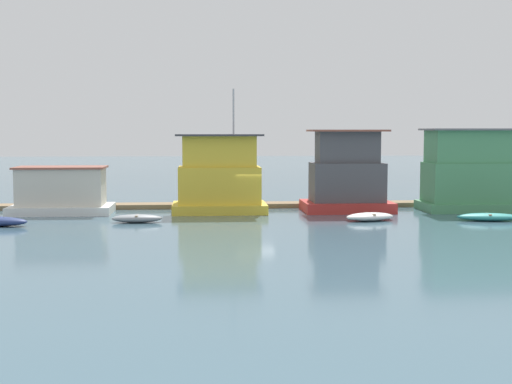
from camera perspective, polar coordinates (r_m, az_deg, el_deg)
name	(u,v)px	position (r m, az deg, el deg)	size (l,w,h in m)	color
ground_plane	(255,213)	(45.11, -0.10, -1.66)	(200.00, 200.00, 0.00)	#426070
dock_walkway	(251,205)	(48.31, -0.40, -1.04)	(59.60, 1.74, 0.30)	#846B4C
houseboat_white	(61,192)	(46.22, -15.30, 0.01)	(6.29, 3.61, 2.95)	white
houseboat_yellow	(219,178)	(45.18, -2.96, 1.16)	(5.91, 3.78, 7.80)	gold
houseboat_red	(347,177)	(46.08, 7.29, 1.18)	(5.66, 3.78, 5.25)	red
houseboat_green	(474,172)	(48.19, 17.07, 1.52)	(6.80, 3.67, 5.32)	#4C9360
dinghy_grey	(137,218)	(40.83, -9.51, -2.10)	(2.84, 1.05, 0.46)	gray
dinghy_white	(370,217)	(41.62, 9.10, -1.95)	(3.16, 2.06, 0.47)	white
dinghy_teal	(488,217)	(43.17, 18.10, -1.91)	(3.75, 1.81, 0.45)	teal
mooring_post_near_left	(384,194)	(48.59, 10.23, -0.19)	(0.23, 0.23, 1.81)	brown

